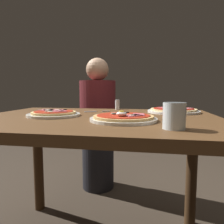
% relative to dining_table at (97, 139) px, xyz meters
% --- Properties ---
extents(dining_table, '(1.21, 0.87, 0.77)m').
position_rel_dining_table_xyz_m(dining_table, '(0.00, 0.00, 0.00)').
color(dining_table, brown).
rests_on(dining_table, ground).
extents(pizza_foreground, '(0.29, 0.29, 0.05)m').
position_rel_dining_table_xyz_m(pizza_foreground, '(0.15, -0.12, 0.13)').
color(pizza_foreground, silver).
rests_on(pizza_foreground, dining_table).
extents(pizza_across_left, '(0.27, 0.27, 0.03)m').
position_rel_dining_table_xyz_m(pizza_across_left, '(-0.22, -0.02, 0.13)').
color(pizza_across_left, silver).
rests_on(pizza_across_left, dining_table).
extents(pizza_across_right, '(0.30, 0.30, 0.03)m').
position_rel_dining_table_xyz_m(pizza_across_right, '(0.40, 0.26, 0.13)').
color(pizza_across_right, white).
rests_on(pizza_across_right, dining_table).
extents(water_glass_near, '(0.08, 0.08, 0.09)m').
position_rel_dining_table_xyz_m(water_glass_near, '(0.34, -0.28, 0.16)').
color(water_glass_near, silver).
rests_on(water_glass_near, dining_table).
extents(fork, '(0.15, 0.08, 0.00)m').
position_rel_dining_table_xyz_m(fork, '(-0.06, 0.21, 0.12)').
color(fork, silver).
rests_on(fork, dining_table).
extents(knife, '(0.20, 0.02, 0.01)m').
position_rel_dining_table_xyz_m(knife, '(-0.34, 0.22, 0.12)').
color(knife, silver).
rests_on(knife, dining_table).
extents(salt_shaker, '(0.03, 0.03, 0.07)m').
position_rel_dining_table_xyz_m(salt_shaker, '(0.05, 0.39, 0.15)').
color(salt_shaker, white).
rests_on(salt_shaker, dining_table).
extents(diner_person, '(0.32, 0.32, 1.18)m').
position_rel_dining_table_xyz_m(diner_person, '(-0.19, 0.80, -0.09)').
color(diner_person, black).
rests_on(diner_person, ground).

